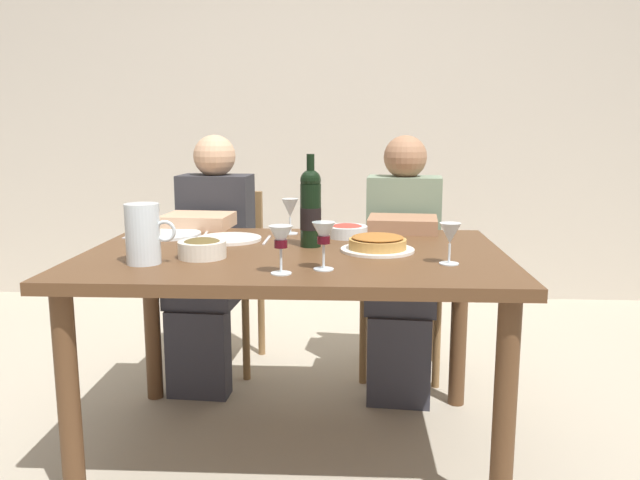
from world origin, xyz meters
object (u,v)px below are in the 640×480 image
object	(u,v)px
wine_glass_centre	(290,209)
dinner_plate_right_setting	(229,239)
salad_bowl	(347,230)
wine_glass_right_diner	(281,239)
dining_table	(295,276)
olive_bowl	(202,248)
chair_right	(402,270)
diner_right	(403,256)
diner_left	(210,252)
wine_glass_left_diner	(450,235)
baked_tart	(378,244)
dinner_plate_left_setting	(168,234)
chair_left	(224,266)
water_pitcher	(143,237)
wine_glass_spare	(324,236)
wine_bottle	(311,208)

from	to	relation	value
wine_glass_centre	dinner_plate_right_setting	bearing A→B (deg)	-144.51
salad_bowl	wine_glass_right_diner	world-z (taller)	wine_glass_right_diner
dining_table	dinner_plate_right_setting	world-z (taller)	dinner_plate_right_setting
olive_bowl	chair_right	distance (m)	1.28
diner_right	diner_left	bearing A→B (deg)	2.71
dining_table	wine_glass_left_diner	bearing A→B (deg)	-19.59
baked_tart	dinner_plate_left_setting	world-z (taller)	baked_tart
dinner_plate_right_setting	chair_right	bearing A→B (deg)	41.81
wine_glass_right_diner	chair_left	bearing A→B (deg)	109.05
water_pitcher	diner_left	xyz separation A→B (m)	(0.01, 0.90, -0.23)
baked_tart	diner_left	bearing A→B (deg)	139.09
chair_left	diner_left	xyz separation A→B (m)	(-0.01, -0.24, 0.12)
wine_glass_spare	diner_right	distance (m)	1.00
wine_glass_left_diner	diner_right	size ratio (longest dim) A/B	0.12
wine_bottle	salad_bowl	distance (m)	0.27
diner_right	wine_glass_spare	bearing A→B (deg)	76.36
dining_table	dinner_plate_left_setting	xyz separation A→B (m)	(-0.54, 0.30, 0.10)
baked_tart	wine_glass_centre	bearing A→B (deg)	134.85
olive_bowl	wine_glass_spare	xyz separation A→B (m)	(0.42, -0.16, 0.07)
wine_glass_left_diner	chair_left	bearing A→B (deg)	131.45
wine_bottle	wine_glass_left_diner	bearing A→B (deg)	-30.90
salad_bowl	olive_bowl	distance (m)	0.65
diner_left	diner_right	xyz separation A→B (m)	(0.90, -0.05, 0.00)
chair_right	olive_bowl	bearing A→B (deg)	58.01
water_pitcher	wine_glass_left_diner	bearing A→B (deg)	2.32
chair_left	wine_glass_left_diner	bearing A→B (deg)	135.74
dining_table	water_pitcher	xyz separation A→B (m)	(-0.47, -0.23, 0.18)
baked_tart	chair_left	bearing A→B (deg)	129.78
wine_glass_centre	olive_bowl	bearing A→B (deg)	-117.33
wine_glass_right_diner	chair_right	distance (m)	1.35
water_pitcher	dinner_plate_right_setting	world-z (taller)	water_pitcher
water_pitcher	wine_glass_right_diner	bearing A→B (deg)	-14.92
salad_bowl	wine_glass_centre	distance (m)	0.26
water_pitcher	wine_glass_left_diner	distance (m)	1.00
wine_bottle	chair_left	bearing A→B (deg)	121.40
wine_bottle	wine_glass_spare	xyz separation A→B (m)	(0.07, -0.38, -0.04)
olive_bowl	chair_left	xyz separation A→B (m)	(-0.14, 1.03, -0.30)
chair_left	diner_right	xyz separation A→B (m)	(0.88, -0.28, 0.12)
baked_tart	wine_glass_spare	world-z (taller)	wine_glass_spare
wine_bottle	water_pitcher	bearing A→B (deg)	-148.50
salad_bowl	wine_glass_left_diner	bearing A→B (deg)	-55.32
wine_glass_centre	diner_left	xyz separation A→B (m)	(-0.41, 0.31, -0.25)
water_pitcher	olive_bowl	bearing A→B (deg)	31.03
dinner_plate_right_setting	chair_left	size ratio (longest dim) A/B	0.29
wine_glass_left_diner	wine_bottle	bearing A→B (deg)	149.10
chair_left	diner_left	bearing A→B (deg)	90.73
water_pitcher	chair_right	size ratio (longest dim) A/B	0.23
salad_bowl	chair_left	size ratio (longest dim) A/B	0.19
dinner_plate_left_setting	chair_right	distance (m)	1.18
olive_bowl	diner_right	xyz separation A→B (m)	(0.74, 0.75, -0.18)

